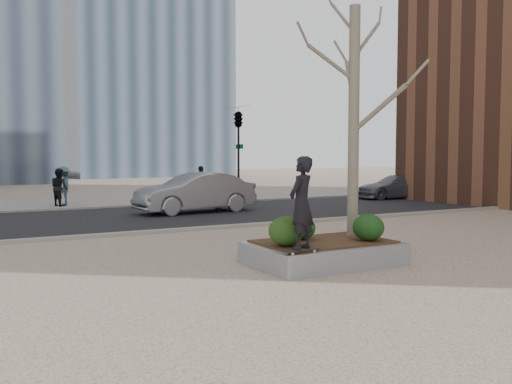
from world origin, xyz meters
TOP-DOWN VIEW (x-y plane):
  - ground at (0.00, 0.00)m, footprint 120.00×120.00m
  - street at (0.00, 10.00)m, footprint 60.00×8.00m
  - far_sidewalk at (0.00, 17.00)m, footprint 60.00×6.00m
  - planter at (1.00, 0.00)m, footprint 3.00×2.00m
  - planter_mulch at (1.00, 0.00)m, footprint 2.70×1.70m
  - sycamore_tree at (2.00, 0.30)m, footprint 2.80×2.80m
  - shrub_left at (-0.05, -0.21)m, footprint 0.69×0.69m
  - shrub_middle at (0.69, 0.33)m, footprint 0.57×0.57m
  - shrub_right at (1.82, -0.45)m, footprint 0.66×0.66m
  - skateboard at (-0.10, -0.83)m, footprint 0.80×0.28m
  - skateboarder at (-0.10, -0.83)m, footprint 0.75×0.68m
  - car_silver at (2.57, 10.61)m, footprint 4.74×1.97m
  - car_third at (13.94, 11.88)m, footprint 4.33×2.42m
  - pedestrian_a at (-1.54, 15.74)m, footprint 0.88×0.97m
  - pedestrian_b at (-1.28, 16.16)m, footprint 0.83×1.20m
  - pedestrian_c at (5.41, 16.54)m, footprint 1.03×0.76m
  - traffic_light_far at (6.50, 14.60)m, footprint 0.60×2.48m

SIDE VIEW (x-z plane):
  - ground at x=0.00m, z-range 0.00..0.00m
  - street at x=0.00m, z-range 0.00..0.02m
  - far_sidewalk at x=0.00m, z-range 0.00..0.02m
  - planter at x=1.00m, z-range 0.00..0.45m
  - planter_mulch at x=1.00m, z-range 0.45..0.49m
  - skateboard at x=-0.10m, z-range 0.45..0.53m
  - car_third at x=13.94m, z-range 0.02..1.20m
  - shrub_middle at x=0.69m, z-range 0.49..0.98m
  - shrub_right at x=1.82m, z-range 0.49..1.05m
  - car_silver at x=2.57m, z-range 0.02..1.54m
  - shrub_left at x=-0.05m, z-range 0.49..1.08m
  - pedestrian_a at x=-1.54m, z-range 0.02..1.64m
  - pedestrian_c at x=5.41m, z-range 0.02..1.65m
  - pedestrian_b at x=-1.28m, z-range 0.02..1.72m
  - skateboarder at x=-0.10m, z-range 0.52..2.26m
  - traffic_light_far at x=6.50m, z-range 0.00..4.50m
  - sycamore_tree at x=2.00m, z-range 0.49..7.09m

